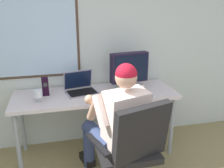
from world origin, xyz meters
TOP-DOWN VIEW (x-y plane):
  - wall_rear at (-0.01, 2.50)m, footprint 5.14×0.08m
  - desk at (0.26, 2.14)m, footprint 1.81×0.60m
  - office_chair at (0.44, 1.34)m, footprint 0.70×0.63m
  - person_seated at (0.38, 1.61)m, footprint 0.65×0.86m
  - crt_monitor at (0.66, 2.19)m, footprint 0.45×0.23m
  - laptop at (0.10, 2.22)m, footprint 0.38×0.34m
  - wine_glass at (-0.35, 2.00)m, footprint 0.08×0.08m
  - desk_speaker at (-0.28, 2.21)m, footprint 0.07×0.07m

SIDE VIEW (x-z plane):
  - office_chair at x=0.44m, z-range 0.07..1.06m
  - person_seated at x=0.38m, z-range 0.03..1.29m
  - desk at x=0.26m, z-range 0.31..1.07m
  - laptop at x=0.10m, z-range 0.70..0.94m
  - wine_glass at x=-0.35m, z-range 0.78..0.92m
  - desk_speaker at x=-0.28m, z-range 0.76..0.96m
  - crt_monitor at x=0.66m, z-range 0.79..1.21m
  - wall_rear at x=-0.01m, z-range 0.01..2.60m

